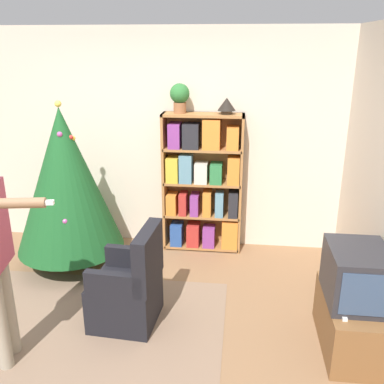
% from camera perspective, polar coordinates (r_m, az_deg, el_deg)
% --- Properties ---
extents(ground_plane, '(14.00, 14.00, 0.00)m').
position_cam_1_polar(ground_plane, '(3.93, -8.93, -18.74)').
color(ground_plane, '#846042').
extents(wall_back, '(8.00, 0.10, 2.60)m').
position_cam_1_polar(wall_back, '(5.20, -3.81, 6.91)').
color(wall_back, beige).
rests_on(wall_back, ground_plane).
extents(area_rug, '(2.59, 2.04, 0.01)m').
position_cam_1_polar(area_rug, '(4.03, -15.63, -18.15)').
color(area_rug, '#7F6651').
rests_on(area_rug, ground_plane).
extents(bookshelf, '(0.94, 0.26, 1.66)m').
position_cam_1_polar(bookshelf, '(5.06, 1.50, 1.08)').
color(bookshelf, '#A8703D').
rests_on(bookshelf, ground_plane).
extents(tv_stand, '(0.44, 0.85, 0.46)m').
position_cam_1_polar(tv_stand, '(3.90, 20.32, -16.04)').
color(tv_stand, brown).
rests_on(tv_stand, ground_plane).
extents(television, '(0.46, 0.59, 0.44)m').
position_cam_1_polar(television, '(3.67, 21.14, -10.29)').
color(television, '#28282D').
rests_on(television, tv_stand).
extents(game_remote, '(0.04, 0.12, 0.02)m').
position_cam_1_polar(game_remote, '(3.53, 19.55, -15.26)').
color(game_remote, white).
rests_on(game_remote, tv_stand).
extents(christmas_tree, '(1.17, 1.17, 1.86)m').
position_cam_1_polar(christmas_tree, '(4.81, -16.48, 1.45)').
color(christmas_tree, '#4C3323').
rests_on(christmas_tree, ground_plane).
extents(armchair, '(0.61, 0.60, 0.92)m').
position_cam_1_polar(armchair, '(3.95, -8.37, -12.77)').
color(armchair, black).
rests_on(armchair, ground_plane).
extents(potted_plant, '(0.22, 0.22, 0.33)m').
position_cam_1_polar(potted_plant, '(4.87, -1.65, 12.68)').
color(potted_plant, '#935B38').
rests_on(potted_plant, bookshelf).
extents(table_lamp, '(0.20, 0.20, 0.18)m').
position_cam_1_polar(table_lamp, '(4.84, 4.64, 11.52)').
color(table_lamp, '#473828').
rests_on(table_lamp, bookshelf).
extents(book_pile_near_tree, '(0.19, 0.16, 0.05)m').
position_cam_1_polar(book_pile_near_tree, '(4.84, -12.62, -10.72)').
color(book_pile_near_tree, gold).
rests_on(book_pile_near_tree, ground_plane).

